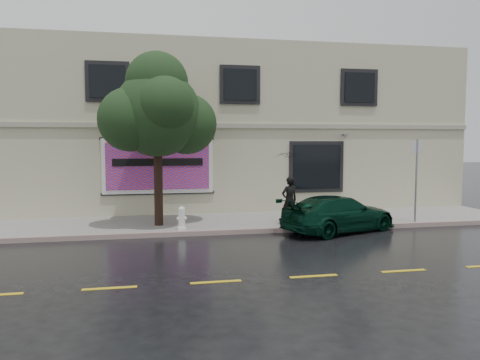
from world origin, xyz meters
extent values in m
plane|color=black|center=(0.00, 0.00, 0.00)|extent=(90.00, 90.00, 0.00)
cube|color=#98958F|center=(0.00, 3.25, 0.07)|extent=(20.00, 3.50, 0.15)
cube|color=gray|center=(0.00, 1.50, 0.07)|extent=(20.00, 0.18, 0.16)
cube|color=gold|center=(0.00, -3.50, 0.01)|extent=(19.00, 0.12, 0.01)
cube|color=beige|center=(0.00, 9.00, 3.50)|extent=(20.00, 8.00, 7.00)
cube|color=#9E9984|center=(0.00, 4.96, 3.60)|extent=(20.00, 0.12, 0.18)
cube|color=black|center=(3.20, 4.96, 1.95)|extent=(2.30, 0.10, 2.10)
cube|color=black|center=(3.20, 4.90, 1.95)|extent=(2.00, 0.05, 1.80)
cube|color=black|center=(-5.00, 4.90, 5.20)|extent=(1.30, 0.05, 1.20)
cube|color=black|center=(0.00, 4.90, 5.20)|extent=(1.30, 0.05, 1.20)
cube|color=black|center=(5.00, 4.90, 5.20)|extent=(1.30, 0.05, 1.20)
cube|color=white|center=(-3.20, 4.93, 2.05)|extent=(4.20, 0.06, 2.10)
cube|color=#FD3C38|center=(-3.20, 4.89, 2.05)|extent=(3.90, 0.04, 1.80)
cube|color=black|center=(-3.20, 4.96, 1.00)|extent=(4.30, 0.10, 0.10)
cube|color=black|center=(-3.20, 4.96, 3.10)|extent=(4.30, 0.10, 0.10)
cube|color=black|center=(-3.20, 4.86, 2.20)|extent=(3.40, 0.02, 0.28)
imported|color=black|center=(2.59, 1.20, 0.61)|extent=(4.55, 3.23, 1.21)
imported|color=black|center=(1.14, 2.01, 0.98)|extent=(0.69, 0.54, 1.65)
imported|color=black|center=(1.14, 2.01, 2.21)|extent=(1.23, 1.23, 0.82)
cylinder|color=black|center=(-3.25, 2.78, 1.48)|extent=(0.29, 0.29, 2.67)
sphere|color=black|center=(-3.25, 2.78, 3.93)|extent=(2.91, 2.91, 2.91)
cylinder|color=white|center=(-2.54, 1.80, 0.19)|extent=(0.29, 0.29, 0.08)
cylinder|color=white|center=(-2.54, 1.80, 0.50)|extent=(0.21, 0.21, 0.54)
sphere|color=white|center=(-2.54, 1.80, 0.80)|extent=(0.21, 0.21, 0.21)
cylinder|color=white|center=(-2.54, 1.80, 0.52)|extent=(0.31, 0.10, 0.10)
cylinder|color=gray|center=(5.69, 1.70, 1.61)|extent=(0.06, 0.06, 2.93)
cube|color=silver|center=(5.69, 1.70, 2.80)|extent=(0.35, 0.12, 0.47)
camera|label=1|loc=(-3.59, -13.19, 3.02)|focal=35.00mm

